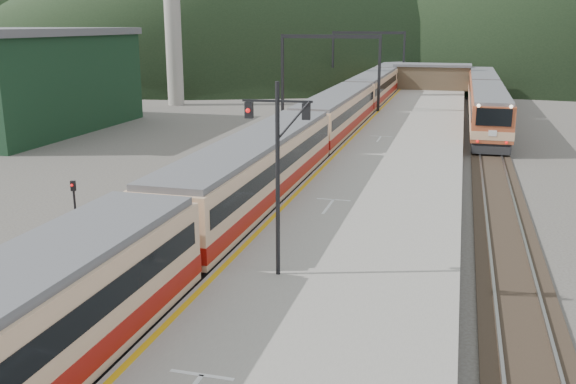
% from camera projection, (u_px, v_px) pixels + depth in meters
% --- Properties ---
extents(track_main, '(2.60, 200.00, 0.23)m').
position_uv_depth(track_main, '(327.00, 149.00, 46.85)').
color(track_main, black).
rests_on(track_main, ground).
extents(track_far, '(2.60, 200.00, 0.23)m').
position_uv_depth(track_far, '(261.00, 146.00, 48.10)').
color(track_far, black).
rests_on(track_far, ground).
extents(track_second, '(2.60, 200.00, 0.23)m').
position_uv_depth(track_second, '(491.00, 158.00, 43.96)').
color(track_second, black).
rests_on(track_second, ground).
extents(platform, '(8.00, 100.00, 1.00)m').
position_uv_depth(platform, '(401.00, 153.00, 43.47)').
color(platform, gray).
rests_on(platform, ground).
extents(gantry_near, '(9.55, 0.25, 8.00)m').
position_uv_depth(gantry_near, '(330.00, 61.00, 60.17)').
color(gantry_near, black).
rests_on(gantry_near, ground).
extents(gantry_far, '(9.55, 0.25, 8.00)m').
position_uv_depth(gantry_far, '(368.00, 50.00, 83.51)').
color(gantry_far, black).
rests_on(gantry_far, ground).
extents(warehouse, '(14.50, 20.50, 8.60)m').
position_uv_depth(warehouse, '(10.00, 80.00, 54.66)').
color(warehouse, black).
rests_on(warehouse, ground).
extents(station_shed, '(9.40, 4.40, 3.10)m').
position_uv_depth(station_shed, '(432.00, 76.00, 80.29)').
color(station_shed, brown).
rests_on(station_shed, platform).
extents(main_train, '(2.99, 102.44, 3.65)m').
position_uv_depth(main_train, '(337.00, 115.00, 49.94)').
color(main_train, tan).
rests_on(main_train, track_main).
extents(second_train, '(2.86, 38.98, 3.49)m').
position_uv_depth(second_train, '(485.00, 98.00, 61.82)').
color(second_train, '#AA4B2B').
rests_on(second_train, track_second).
extents(signal_mast, '(2.20, 0.34, 6.28)m').
position_uv_depth(signal_mast, '(278.00, 159.00, 20.13)').
color(signal_mast, black).
rests_on(signal_mast, platform).
extents(short_signal_b, '(0.26, 0.23, 2.27)m').
position_uv_depth(short_signal_b, '(238.00, 157.00, 37.15)').
color(short_signal_b, black).
rests_on(short_signal_b, ground).
extents(short_signal_c, '(0.26, 0.23, 2.27)m').
position_uv_depth(short_signal_c, '(74.00, 199.00, 28.41)').
color(short_signal_c, black).
rests_on(short_signal_c, ground).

